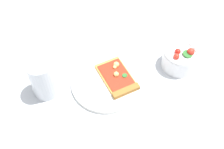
% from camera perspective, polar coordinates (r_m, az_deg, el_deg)
% --- Properties ---
extents(ground_plane, '(2.40, 2.40, 0.00)m').
position_cam_1_polar(ground_plane, '(0.91, 0.45, -1.76)').
color(ground_plane, silver).
rests_on(ground_plane, ground).
extents(plate, '(0.23, 0.23, 0.01)m').
position_cam_1_polar(plate, '(0.90, -1.13, -1.74)').
color(plate, white).
rests_on(plate, ground_plane).
extents(pizza_slice_main, '(0.13, 0.17, 0.03)m').
position_cam_1_polar(pizza_slice_main, '(0.90, 1.21, -0.71)').
color(pizza_slice_main, gold).
rests_on(pizza_slice_main, plate).
extents(salad_bowl, '(0.11, 0.11, 0.08)m').
position_cam_1_polar(salad_bowl, '(0.95, 13.67, 3.24)').
color(salad_bowl, white).
rests_on(salad_bowl, ground_plane).
extents(soda_glass, '(0.08, 0.08, 0.13)m').
position_cam_1_polar(soda_glass, '(0.86, -13.86, -1.19)').
color(soda_glass, silver).
rests_on(soda_glass, ground_plane).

